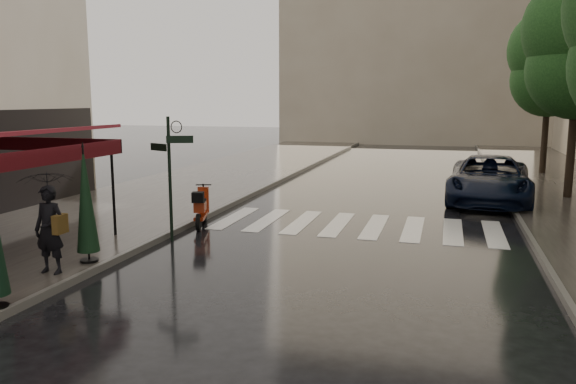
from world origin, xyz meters
The scene contains 12 objects.
ground centered at (0.00, 0.00, 0.00)m, with size 120.00×120.00×0.00m, color black.
sidewalk_near centered at (-4.50, 12.00, 0.06)m, with size 6.00×60.00×0.12m, color #38332D.
curb_near centered at (-1.45, 12.00, 0.07)m, with size 0.12×60.00×0.16m, color #595651.
curb_far centered at (7.45, 12.00, 0.07)m, with size 0.12×60.00×0.16m, color #595651.
crosswalk centered at (2.98, 6.00, 0.01)m, with size 7.85×3.20×0.01m.
signpost centered at (-1.19, 3.00, 1.83)m, with size 1.17×0.29×3.10m.
backdrop_building centered at (3.00, 38.00, 10.00)m, with size 22.00×6.00×20.00m, color tan.
tree_far centered at (9.70, 19.00, 5.46)m, with size 3.80×3.80×8.16m.
pedestrian_with_umbrella centered at (-2.06, -0.37, 1.78)m, with size 1.03×1.05×2.50m.
scooter centered at (-1.18, 4.71, 0.51)m, with size 0.73×1.63×1.10m.
parked_car centered at (6.81, 10.92, 0.80)m, with size 2.65×5.74×1.60m, color black.
parasol_back centered at (-1.83, 0.50, 1.45)m, with size 0.46×0.46×2.48m.
Camera 1 is at (5.34, -9.38, 3.50)m, focal length 35.00 mm.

